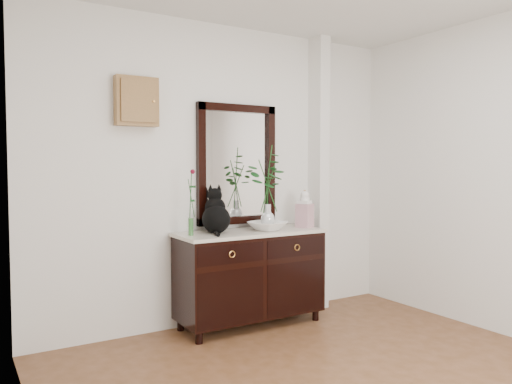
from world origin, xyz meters
TOP-DOWN VIEW (x-y plane):
  - wall_back at (0.00, 1.98)m, footprint 3.60×0.04m
  - pilaster at (1.00, 1.90)m, footprint 0.12×0.20m
  - sideboard at (0.10, 1.73)m, footprint 1.33×0.52m
  - wall_mirror at (0.10, 1.97)m, footprint 0.80×0.06m
  - key_cabinet at (-0.85, 1.94)m, footprint 0.35×0.10m
  - cat at (-0.22, 1.77)m, footprint 0.37×0.41m
  - lotus_bowl at (0.25, 1.68)m, footprint 0.40×0.40m
  - vase_branches at (0.25, 1.68)m, footprint 0.38×0.38m
  - bud_vase_rose at (-0.47, 1.73)m, footprint 0.07×0.07m
  - ginger_jar at (0.67, 1.69)m, footprint 0.17×0.17m

SIDE VIEW (x-z plane):
  - sideboard at x=0.10m, z-range 0.06..0.88m
  - lotus_bowl at x=0.25m, z-range 0.85..0.93m
  - ginger_jar at x=0.67m, z-range 0.85..1.20m
  - cat at x=-0.22m, z-range 0.85..1.24m
  - bud_vase_rose at x=-0.47m, z-range 0.85..1.41m
  - vase_branches at x=0.25m, z-range 0.87..1.62m
  - wall_back at x=0.00m, z-range 0.00..2.70m
  - pilaster at x=1.00m, z-range 0.00..2.70m
  - wall_mirror at x=0.10m, z-range 0.89..1.99m
  - key_cabinet at x=-0.85m, z-range 1.75..2.15m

